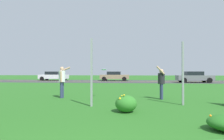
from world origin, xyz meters
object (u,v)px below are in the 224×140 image
at_px(car_white_leftmost, 54,76).
at_px(sign_post_near_path, 92,72).
at_px(sign_post_by_roadside, 183,73).
at_px(frisbee_pale_blue, 104,70).
at_px(person_catcher_dark_shirt, 161,81).
at_px(car_tan_center_left, 114,76).
at_px(person_thrower_white_shirt, 62,79).
at_px(car_gray_center_right, 194,77).

bearing_deg(car_white_leftmost, sign_post_near_path, -63.62).
height_order(sign_post_by_roadside, frisbee_pale_blue, sign_post_by_roadside).
height_order(person_catcher_dark_shirt, car_tan_center_left, person_catcher_dark_shirt).
relative_size(person_thrower_white_shirt, car_tan_center_left, 0.37).
xyz_separation_m(person_catcher_dark_shirt, car_gray_center_right, (6.82, 15.75, -0.19)).
height_order(sign_post_near_path, car_gray_center_right, sign_post_near_path).
height_order(frisbee_pale_blue, car_tan_center_left, frisbee_pale_blue).
bearing_deg(sign_post_by_roadside, car_white_leftmost, 124.64).
xyz_separation_m(person_thrower_white_shirt, frisbee_pale_blue, (2.24, 0.26, 0.52)).
relative_size(sign_post_near_path, sign_post_by_roadside, 1.03).
bearing_deg(person_thrower_white_shirt, car_white_leftmost, 114.06).
xyz_separation_m(sign_post_near_path, person_catcher_dark_shirt, (3.16, 2.27, -0.46)).
bearing_deg(frisbee_pale_blue, person_catcher_dark_shirt, -4.73).
relative_size(sign_post_near_path, car_tan_center_left, 0.62).
relative_size(frisbee_pale_blue, car_white_leftmost, 0.06).
height_order(person_catcher_dark_shirt, car_white_leftmost, person_catcher_dark_shirt).
bearing_deg(frisbee_pale_blue, person_thrower_white_shirt, -173.42).
bearing_deg(sign_post_near_path, person_catcher_dark_shirt, 35.71).
height_order(sign_post_by_roadside, person_thrower_white_shirt, sign_post_by_roadside).
relative_size(sign_post_by_roadside, person_thrower_white_shirt, 1.60).
bearing_deg(car_white_leftmost, car_tan_center_left, 0.00).
xyz_separation_m(car_white_leftmost, car_tan_center_left, (9.93, 0.00, 0.00)).
distance_m(sign_post_near_path, person_catcher_dark_shirt, 3.91).
xyz_separation_m(sign_post_near_path, frisbee_pale_blue, (0.16, 2.52, 0.14)).
bearing_deg(car_gray_center_right, sign_post_near_path, -118.98).
bearing_deg(frisbee_pale_blue, car_white_leftmost, 119.63).
bearing_deg(person_catcher_dark_shirt, sign_post_near_path, -144.29).
bearing_deg(car_tan_center_left, person_catcher_dark_shirt, -78.35).
distance_m(sign_post_by_roadside, person_thrower_white_shirt, 6.09).
relative_size(frisbee_pale_blue, car_tan_center_left, 0.06).
height_order(person_thrower_white_shirt, car_gray_center_right, person_thrower_white_shirt).
relative_size(frisbee_pale_blue, car_gray_center_right, 0.06).
bearing_deg(person_catcher_dark_shirt, car_white_leftmost, 125.57).
height_order(person_thrower_white_shirt, car_tan_center_left, person_thrower_white_shirt).
relative_size(car_tan_center_left, car_gray_center_right, 1.00).
relative_size(car_white_leftmost, car_tan_center_left, 1.00).
xyz_separation_m(frisbee_pale_blue, car_tan_center_left, (-1.03, 19.27, -0.78)).
xyz_separation_m(sign_post_by_roadside, car_tan_center_left, (-4.66, 21.12, -0.61)).
height_order(sign_post_by_roadside, person_catcher_dark_shirt, sign_post_by_roadside).
relative_size(person_catcher_dark_shirt, car_gray_center_right, 0.38).
xyz_separation_m(sign_post_near_path, sign_post_by_roadside, (3.79, 0.66, -0.04)).
relative_size(sign_post_near_path, person_catcher_dark_shirt, 1.62).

